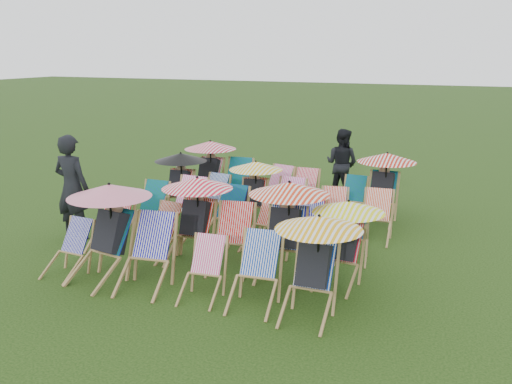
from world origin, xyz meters
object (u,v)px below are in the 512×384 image
at_px(deckchair_29, 382,186).
at_px(person_left, 72,187).
at_px(deckchair_0, 67,249).
at_px(deckchair_5, 312,265).
at_px(person_rear, 342,164).

bearing_deg(deckchair_29, person_left, -146.50).
distance_m(deckchair_0, person_left, 1.86).
height_order(deckchair_5, person_rear, person_rear).
relative_size(deckchair_0, person_left, 0.43).
xyz_separation_m(deckchair_0, person_left, (-1.08, 1.42, 0.55)).
xyz_separation_m(deckchair_5, deckchair_29, (-0.02, 4.57, 0.03)).
distance_m(person_left, person_rear, 6.02).
bearing_deg(deckchair_0, deckchair_29, 54.41).
relative_size(deckchair_0, deckchair_5, 0.61).
distance_m(deckchair_5, person_rear, 6.19).
bearing_deg(person_left, deckchair_0, 127.69).
distance_m(deckchair_5, person_left, 5.10).
height_order(person_left, person_rear, person_left).
xyz_separation_m(deckchair_29, person_left, (-4.91, -3.26, 0.23)).
bearing_deg(deckchair_5, deckchair_0, -179.79).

